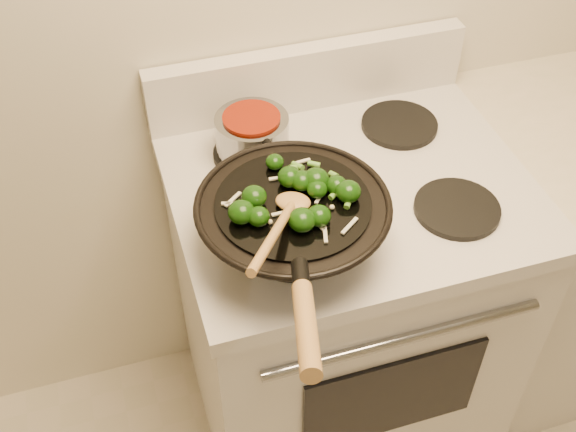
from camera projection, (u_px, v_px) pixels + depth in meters
name	position (u px, v px, depth m)	size (l,w,h in m)	color
stove	(340.00, 309.00, 1.89)	(0.78, 0.67, 1.08)	silver
wok	(293.00, 223.00, 1.38)	(0.37, 0.61, 0.21)	black
stirfry	(297.00, 195.00, 1.33)	(0.26, 0.24, 0.04)	#103308
wooden_spoon	(282.00, 220.00, 1.26)	(0.19, 0.28, 0.12)	#A67A42
saucepan	(252.00, 135.00, 1.59)	(0.16, 0.26, 0.10)	gray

